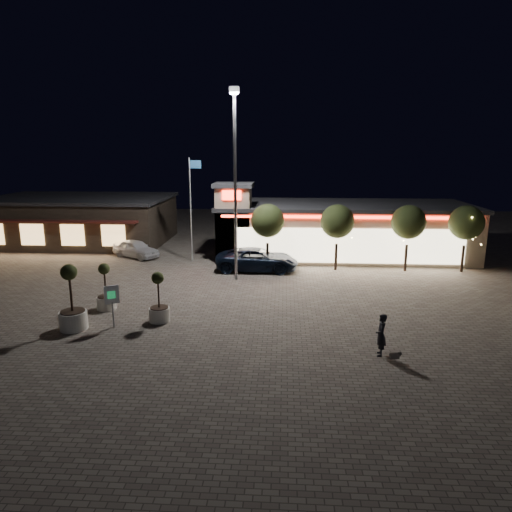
# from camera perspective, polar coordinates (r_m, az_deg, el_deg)

# --- Properties ---
(ground) EXTENTS (90.00, 90.00, 0.00)m
(ground) POSITION_cam_1_polar(r_m,az_deg,el_deg) (23.81, -9.37, -8.15)
(ground) COLOR #6D6358
(ground) RESTS_ON ground
(retail_building) EXTENTS (20.40, 8.40, 6.10)m
(retail_building) POSITION_cam_1_polar(r_m,az_deg,el_deg) (38.19, 10.02, 3.36)
(retail_building) COLOR tan
(retail_building) RESTS_ON ground
(restaurant_building) EXTENTS (16.40, 11.00, 4.30)m
(restaurant_building) POSITION_cam_1_polar(r_m,az_deg,el_deg) (46.24, -21.06, 4.30)
(restaurant_building) COLOR #382D23
(restaurant_building) RESTS_ON ground
(floodlight_pole) EXTENTS (0.60, 0.40, 12.38)m
(floodlight_pole) POSITION_cam_1_polar(r_m,az_deg,el_deg) (29.81, -2.63, 10.14)
(floodlight_pole) COLOR gray
(floodlight_pole) RESTS_ON ground
(flagpole) EXTENTS (0.95, 0.10, 8.00)m
(flagpole) POSITION_cam_1_polar(r_m,az_deg,el_deg) (35.52, -8.04, 6.83)
(flagpole) COLOR white
(flagpole) RESTS_ON ground
(string_tree_a) EXTENTS (2.42, 2.42, 4.79)m
(string_tree_a) POSITION_cam_1_polar(r_m,az_deg,el_deg) (33.00, 1.46, 4.41)
(string_tree_a) COLOR #332319
(string_tree_a) RESTS_ON ground
(string_tree_b) EXTENTS (2.42, 2.42, 4.79)m
(string_tree_b) POSITION_cam_1_polar(r_m,az_deg,el_deg) (33.20, 10.14, 4.26)
(string_tree_b) COLOR #332319
(string_tree_b) RESTS_ON ground
(string_tree_c) EXTENTS (2.42, 2.42, 4.79)m
(string_tree_c) POSITION_cam_1_polar(r_m,az_deg,el_deg) (34.14, 18.52, 4.02)
(string_tree_c) COLOR #332319
(string_tree_c) RESTS_ON ground
(string_tree_d) EXTENTS (2.42, 2.42, 4.79)m
(string_tree_d) POSITION_cam_1_polar(r_m,az_deg,el_deg) (35.38, 24.80, 3.79)
(string_tree_d) COLOR #332319
(string_tree_d) RESTS_ON ground
(pickup_truck) EXTENTS (5.94, 2.77, 1.65)m
(pickup_truck) POSITION_cam_1_polar(r_m,az_deg,el_deg) (33.02, 0.14, -0.43)
(pickup_truck) COLOR black
(pickup_truck) RESTS_ON ground
(white_sedan) EXTENTS (4.50, 3.60, 1.44)m
(white_sedan) POSITION_cam_1_polar(r_m,az_deg,el_deg) (38.39, -14.80, 0.90)
(white_sedan) COLOR silver
(white_sedan) RESTS_ON ground
(pedestrian) EXTENTS (0.52, 0.72, 1.84)m
(pedestrian) POSITION_cam_1_polar(r_m,az_deg,el_deg) (20.31, 15.36, -9.50)
(pedestrian) COLOR black
(pedestrian) RESTS_ON ground
(dog) EXTENTS (0.54, 0.29, 0.29)m
(dog) POSITION_cam_1_polar(r_m,az_deg,el_deg) (20.16, 17.11, -11.76)
(dog) COLOR #59514C
(dog) RESTS_ON ground
(planter_left) EXTENTS (1.06, 1.06, 2.60)m
(planter_left) POSITION_cam_1_polar(r_m,az_deg,el_deg) (26.40, -18.24, -4.66)
(planter_left) COLOR silver
(planter_left) RESTS_ON ground
(planter_mid) EXTENTS (1.33, 1.33, 3.27)m
(planter_mid) POSITION_cam_1_polar(r_m,az_deg,el_deg) (24.03, -21.97, -6.20)
(planter_mid) COLOR silver
(planter_mid) RESTS_ON ground
(planter_right) EXTENTS (1.06, 1.06, 2.61)m
(planter_right) POSITION_cam_1_polar(r_m,az_deg,el_deg) (23.88, -12.02, -6.14)
(planter_right) COLOR silver
(planter_right) RESTS_ON ground
(valet_sign) EXTENTS (0.67, 0.35, 2.13)m
(valet_sign) POSITION_cam_1_polar(r_m,az_deg,el_deg) (23.48, -17.57, -5.06)
(valet_sign) COLOR gray
(valet_sign) RESTS_ON ground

